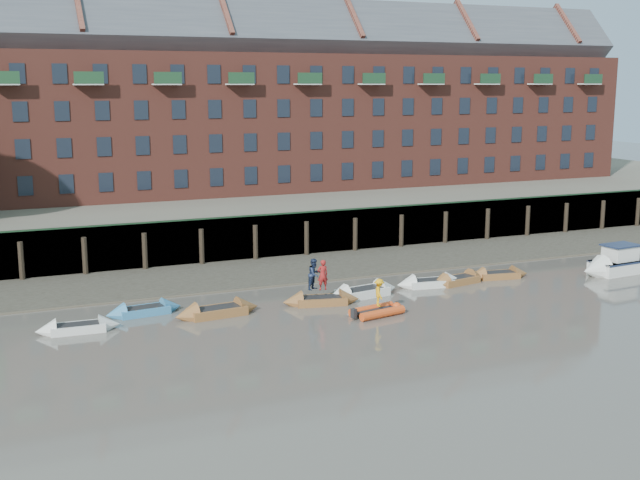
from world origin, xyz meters
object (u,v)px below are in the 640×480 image
rowboat_5 (430,283)px  rowboat_0 (78,328)px  motor_launch (613,264)px  person_rib_crew (379,293)px  person_rower_b (314,274)px  person_rower_a (323,275)px  rowboat_6 (458,280)px  rowboat_2 (217,311)px  rowboat_7 (498,275)px  rib_tender (379,311)px  rowboat_4 (363,292)px  rowboat_1 (144,311)px  rowboat_3 (321,300)px

rowboat_5 → rowboat_0: bearing=-169.6°
motor_launch → person_rib_crew: 19.27m
rowboat_5 → person_rower_b: (-8.38, -1.03, 1.58)m
person_rower_a → person_rower_b: 0.49m
person_rib_crew → rowboat_6: bearing=-44.3°
rowboat_2 → rowboat_7: rowboat_2 is taller
rowboat_5 → rib_tender: (-5.90, -4.43, 0.01)m
motor_launch → person_rower_b: size_ratio=3.39×
rib_tender → rowboat_6: bearing=17.0°
rowboat_2 → person_rower_a: person_rower_a is taller
rowboat_4 → person_rower_a: (-2.92, -0.68, 1.52)m
person_rower_b → rowboat_5: bearing=-29.2°
rowboat_0 → motor_launch: bearing=1.8°
motor_launch → person_rower_b: 21.60m
rowboat_0 → rowboat_4: size_ratio=0.84×
rowboat_1 → motor_launch: size_ratio=0.70×
rowboat_6 → person_rower_b: person_rower_b is taller
rowboat_7 → person_rower_a: 13.40m
rowboat_3 → rowboat_5: bearing=20.3°
person_rower_a → rowboat_2: bearing=-0.1°
person_rib_crew → person_rower_a: bearing=49.1°
rowboat_2 → person_rower_a: (6.30, -0.11, 1.52)m
rowboat_5 → person_rower_a: size_ratio=2.59×
rowboat_1 → rib_tender: 13.11m
rowboat_2 → rib_tender: size_ratio=1.54×
rowboat_1 → rowboat_6: rowboat_6 is taller
rowboat_0 → rowboat_3: size_ratio=0.92×
rib_tender → rowboat_3: bearing=111.4°
rowboat_2 → rowboat_1: bearing=147.7°
rowboat_0 → person_rower_a: 13.86m
motor_launch → rowboat_1: bearing=-9.8°
rowboat_3 → rowboat_7: bearing=17.7°
person_rower_a → person_rower_b: (-0.43, 0.22, 0.03)m
rowboat_5 → rowboat_3: bearing=-164.2°
rowboat_5 → person_rower_a: 8.19m
rowboat_1 → rowboat_2: (3.72, -1.84, 0.03)m
person_rib_crew → rowboat_1: bearing=83.4°
person_rower_a → person_rib_crew: 3.85m
rowboat_1 → person_rower_a: size_ratio=2.48×
rowboat_4 → motor_launch: size_ratio=0.82×
rowboat_0 → person_rower_a: person_rower_a is taller
rowboat_1 → person_rib_crew: person_rib_crew is taller
rowboat_3 → rowboat_5: 8.11m
rowboat_7 → motor_launch: motor_launch is taller
rowboat_2 → rowboat_5: rowboat_2 is taller
rowboat_7 → person_rib_crew: person_rib_crew is taller
rowboat_5 → motor_launch: (13.17, -1.79, 0.41)m
rowboat_3 → person_rib_crew: bearing=-45.1°
rowboat_5 → rib_tender: rowboat_5 is taller
rowboat_4 → rowboat_2: bearing=173.7°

